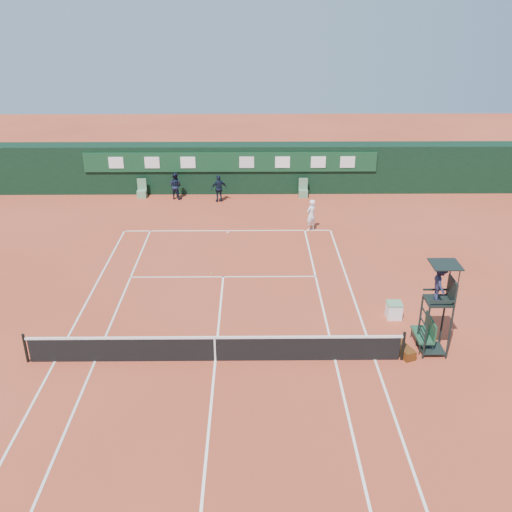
% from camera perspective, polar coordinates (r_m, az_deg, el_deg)
% --- Properties ---
extents(ground, '(90.00, 90.00, 0.00)m').
position_cam_1_polar(ground, '(19.90, -4.09, -10.39)').
color(ground, '#BB462C').
rests_on(ground, ground).
extents(court_lines, '(11.05, 23.85, 0.01)m').
position_cam_1_polar(court_lines, '(19.90, -4.09, -10.38)').
color(court_lines, silver).
rests_on(court_lines, ground).
extents(tennis_net, '(12.90, 0.10, 1.10)m').
position_cam_1_polar(tennis_net, '(19.62, -4.14, -9.17)').
color(tennis_net, black).
rests_on(tennis_net, ground).
extents(back_wall, '(40.00, 1.65, 3.00)m').
position_cam_1_polar(back_wall, '(36.41, -2.52, 8.80)').
color(back_wall, black).
rests_on(back_wall, ground).
extents(linesman_chair_left, '(0.55, 0.50, 1.15)m').
position_cam_1_polar(linesman_chair_left, '(36.16, -11.34, 6.26)').
color(linesman_chair_left, '#5E8F64').
rests_on(linesman_chair_left, ground).
extents(linesman_chair_right, '(0.55, 0.50, 1.15)m').
position_cam_1_polar(linesman_chair_right, '(35.68, 4.74, 6.41)').
color(linesman_chair_right, '#56845F').
rests_on(linesman_chair_right, ground).
extents(umpire_chair, '(0.96, 0.95, 3.42)m').
position_cam_1_polar(umpire_chair, '(19.99, 17.90, -3.25)').
color(umpire_chair, black).
rests_on(umpire_chair, ground).
extents(player_bench, '(0.56, 1.20, 1.10)m').
position_cam_1_polar(player_bench, '(21.16, 16.64, -7.23)').
color(player_bench, '#1B442C').
rests_on(player_bench, ground).
extents(tennis_bag, '(0.68, 0.98, 0.34)m').
position_cam_1_polar(tennis_bag, '(20.69, 14.59, -9.17)').
color(tennis_bag, black).
rests_on(tennis_bag, ground).
extents(cooler, '(0.57, 0.57, 0.65)m').
position_cam_1_polar(cooler, '(22.76, 13.63, -5.27)').
color(cooler, white).
rests_on(cooler, ground).
extents(tennis_ball, '(0.06, 0.06, 0.06)m').
position_cam_1_polar(tennis_ball, '(25.67, -4.46, -1.76)').
color(tennis_ball, '#CED331').
rests_on(tennis_ball, ground).
extents(player, '(0.74, 0.72, 1.71)m').
position_cam_1_polar(player, '(30.28, 5.53, 4.09)').
color(player, white).
rests_on(player, ground).
extents(ball_kid_left, '(0.98, 0.89, 1.65)m').
position_cam_1_polar(ball_kid_left, '(35.41, -8.06, 6.97)').
color(ball_kid_left, black).
rests_on(ball_kid_left, ground).
extents(ball_kid_right, '(1.05, 0.69, 1.65)m').
position_cam_1_polar(ball_kid_right, '(34.62, -3.72, 6.75)').
color(ball_kid_right, black).
rests_on(ball_kid_right, ground).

